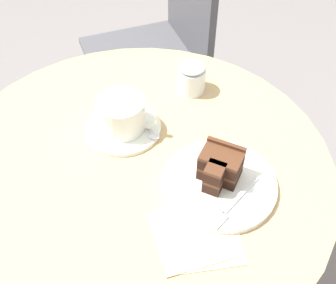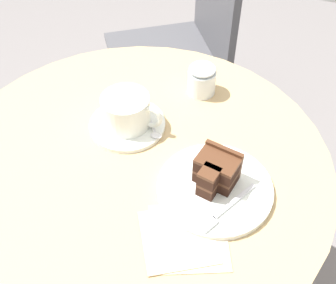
{
  "view_description": "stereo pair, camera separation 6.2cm",
  "coord_description": "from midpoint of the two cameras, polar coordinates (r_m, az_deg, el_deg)",
  "views": [
    {
      "loc": [
        0.19,
        -0.51,
        1.33
      ],
      "look_at": [
        0.06,
        0.03,
        0.75
      ],
      "focal_mm": 45.0,
      "sensor_mm": 36.0,
      "label": 1
    },
    {
      "loc": [
        0.25,
        -0.49,
        1.33
      ],
      "look_at": [
        0.06,
        0.03,
        0.75
      ],
      "focal_mm": 45.0,
      "sensor_mm": 36.0,
      "label": 2
    }
  ],
  "objects": [
    {
      "name": "coffee_cup",
      "position": [
        0.86,
        -3.55,
        4.2
      ],
      "size": [
        0.13,
        0.1,
        0.07
      ],
      "color": "silver",
      "rests_on": "saucer"
    },
    {
      "name": "cafe_table",
      "position": [
        0.92,
        -2.09,
        -7.02
      ],
      "size": [
        0.78,
        0.78,
        0.71
      ],
      "color": "tan",
      "rests_on": "ground"
    },
    {
      "name": "sugar_pot",
      "position": [
        0.96,
        6.48,
        8.41
      ],
      "size": [
        0.06,
        0.06,
        0.07
      ],
      "color": "silver",
      "rests_on": "cafe_table"
    },
    {
      "name": "cafe_chair",
      "position": [
        1.51,
        3.79,
        13.67
      ],
      "size": [
        0.53,
        0.53,
        0.84
      ],
      "rotation": [
        0.0,
        0.0,
        5.32
      ],
      "color": "#4C4C51",
      "rests_on": "ground"
    },
    {
      "name": "cake_slice",
      "position": [
        0.76,
        8.85,
        -3.96
      ],
      "size": [
        0.08,
        0.09,
        0.07
      ],
      "rotation": [
        0.0,
        0.0,
        4.53
      ],
      "color": "black",
      "rests_on": "cake_plate"
    },
    {
      "name": "saucer",
      "position": [
        0.89,
        -3.54,
        2.32
      ],
      "size": [
        0.16,
        0.16,
        0.01
      ],
      "color": "silver",
      "rests_on": "cafe_table"
    },
    {
      "name": "teaspoon",
      "position": [
        0.88,
        -0.15,
        2.18
      ],
      "size": [
        0.08,
        0.09,
        0.0
      ],
      "rotation": [
        0.0,
        0.0,
        5.37
      ],
      "color": "silver",
      "rests_on": "saucer"
    },
    {
      "name": "napkin",
      "position": [
        0.73,
        4.63,
        -12.82
      ],
      "size": [
        0.19,
        0.18,
        0.0
      ],
      "rotation": [
        0.0,
        0.0,
        3.54
      ],
      "color": "beige",
      "rests_on": "cafe_table"
    },
    {
      "name": "fork",
      "position": [
        0.75,
        9.65,
        -9.43
      ],
      "size": [
        0.08,
        0.13,
        0.0
      ],
      "rotation": [
        0.0,
        0.0,
        4.24
      ],
      "color": "silver",
      "rests_on": "cake_plate"
    },
    {
      "name": "cake_plate",
      "position": [
        0.78,
        8.61,
        -6.31
      ],
      "size": [
        0.21,
        0.21,
        0.01
      ],
      "color": "silver",
      "rests_on": "cafe_table"
    }
  ]
}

